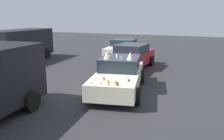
{
  "coord_description": "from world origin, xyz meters",
  "views": [
    {
      "loc": [
        -8.96,
        -3.36,
        3.15
      ],
      "look_at": [
        0.0,
        0.3,
        0.9
      ],
      "focal_mm": 37.54,
      "sensor_mm": 36.0,
      "label": 1
    }
  ],
  "objects_px": {
    "art_car_decorated": "(119,75)",
    "parked_sedan_row_back_far": "(131,56)",
    "parked_van_far_right": "(22,44)",
    "parked_sedan_near_right": "(123,49)"
  },
  "relations": [
    {
      "from": "art_car_decorated",
      "to": "parked_van_far_right",
      "type": "distance_m",
      "value": 9.51
    },
    {
      "from": "art_car_decorated",
      "to": "parked_sedan_row_back_far",
      "type": "distance_m",
      "value": 4.42
    },
    {
      "from": "art_car_decorated",
      "to": "parked_sedan_row_back_far",
      "type": "relative_size",
      "value": 1.09
    },
    {
      "from": "parked_sedan_near_right",
      "to": "parked_sedan_row_back_far",
      "type": "distance_m",
      "value": 3.29
    },
    {
      "from": "art_car_decorated",
      "to": "parked_sedan_row_back_far",
      "type": "bearing_deg",
      "value": 179.3
    },
    {
      "from": "parked_van_far_right",
      "to": "parked_sedan_near_right",
      "type": "bearing_deg",
      "value": 115.37
    },
    {
      "from": "art_car_decorated",
      "to": "parked_van_far_right",
      "type": "bearing_deg",
      "value": -124.81
    },
    {
      "from": "parked_sedan_row_back_far",
      "to": "art_car_decorated",
      "type": "bearing_deg",
      "value": 13.75
    },
    {
      "from": "parked_sedan_row_back_far",
      "to": "parked_sedan_near_right",
      "type": "bearing_deg",
      "value": -149.08
    },
    {
      "from": "parked_van_far_right",
      "to": "parked_sedan_row_back_far",
      "type": "xyz_separation_m",
      "value": [
        0.59,
        -7.9,
        -0.49
      ]
    }
  ]
}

